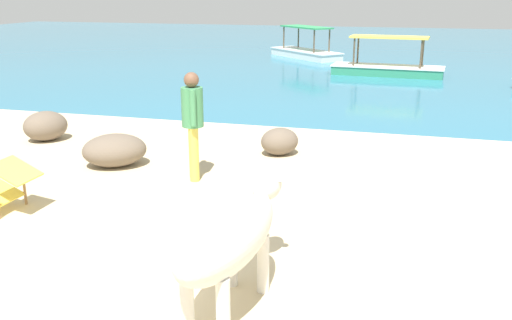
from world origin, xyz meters
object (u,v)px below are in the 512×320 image
object	(u,v)px
person_standing	(193,118)
boat_green	(387,67)
boat_white	(306,51)
cow	(230,231)
deck_chair_near	(6,183)

from	to	relation	value
person_standing	boat_green	bearing A→B (deg)	-125.30
boat_white	boat_green	xyz separation A→B (m)	(3.54, -4.20, 0.00)
cow	deck_chair_near	distance (m)	3.78
person_standing	boat_white	bearing A→B (deg)	-109.77
deck_chair_near	boat_green	xyz separation A→B (m)	(4.22, 13.62, -0.13)
cow	person_standing	xyz separation A→B (m)	(-1.61, 3.28, 0.19)
cow	boat_white	bearing A→B (deg)	15.16
boat_white	boat_green	world-z (taller)	same
cow	boat_white	xyz separation A→B (m)	(-2.79, 19.26, -0.50)
person_standing	boat_green	world-z (taller)	person_standing
cow	deck_chair_near	bearing A→B (deg)	74.24
cow	deck_chair_near	size ratio (longest dim) A/B	2.63
person_standing	boat_white	xyz separation A→B (m)	(-1.18, 15.98, -0.70)
boat_white	person_standing	bearing A→B (deg)	137.89
boat_white	boat_green	bearing A→B (deg)	173.79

